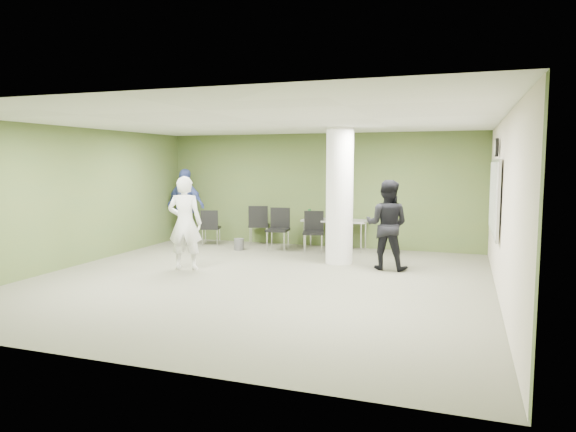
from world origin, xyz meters
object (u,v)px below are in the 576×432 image
at_px(woman_white, 185,223).
at_px(man_blue, 186,206).
at_px(folding_table, 334,222).
at_px(man_black, 387,225).
at_px(chair_back_left, 210,225).

relative_size(woman_white, man_blue, 0.95).
bearing_deg(folding_table, man_blue, -176.64).
relative_size(man_black, man_blue, 0.91).
bearing_deg(woman_white, man_black, -174.65).
bearing_deg(man_black, folding_table, -46.00).
relative_size(folding_table, woman_white, 0.84).
bearing_deg(chair_back_left, woman_white, 90.97).
bearing_deg(folding_table, man_black, -49.96).
xyz_separation_m(chair_back_left, man_black, (4.60, -1.43, 0.35)).
bearing_deg(man_black, chair_back_left, -12.70).
relative_size(folding_table, man_blue, 0.80).
distance_m(woman_white, man_black, 3.95).
height_order(folding_table, man_black, man_black).
bearing_deg(woman_white, chair_back_left, -85.90).
height_order(woman_white, man_black, woman_white).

